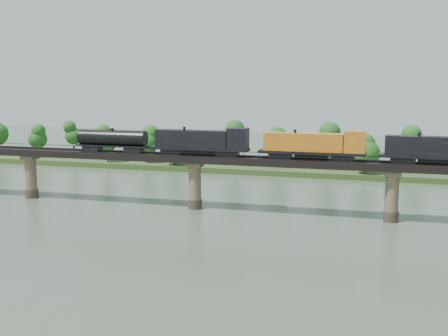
# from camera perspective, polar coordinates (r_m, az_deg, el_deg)

# --- Properties ---
(ground) EXTENTS (400.00, 400.00, 0.00)m
(ground) POSITION_cam_1_polar(r_m,az_deg,el_deg) (93.10, -8.96, -8.14)
(ground) COLOR #3A4A3A
(ground) RESTS_ON ground
(far_bank) EXTENTS (300.00, 24.00, 1.60)m
(far_bank) POSITION_cam_1_polar(r_m,az_deg,el_deg) (171.87, 2.96, 0.19)
(far_bank) COLOR #2A451B
(far_bank) RESTS_ON ground
(bridge) EXTENTS (236.00, 30.00, 11.50)m
(bridge) POSITION_cam_1_polar(r_m,az_deg,el_deg) (118.87, -2.97, -1.55)
(bridge) COLOR #473A2D
(bridge) RESTS_ON ground
(bridge_superstructure) EXTENTS (220.00, 4.90, 0.75)m
(bridge_superstructure) POSITION_cam_1_polar(r_m,az_deg,el_deg) (117.86, -3.00, 1.48)
(bridge_superstructure) COLOR black
(bridge_superstructure) RESTS_ON bridge
(far_treeline) EXTENTS (289.06, 17.54, 13.60)m
(far_treeline) POSITION_cam_1_polar(r_m,az_deg,el_deg) (168.53, -0.09, 2.78)
(far_treeline) COLOR #382619
(far_treeline) RESTS_ON far_bank
(freight_train) EXTENTS (85.54, 3.33, 5.89)m
(freight_train) POSITION_cam_1_polar(r_m,az_deg,el_deg) (113.27, 5.08, 2.43)
(freight_train) COLOR black
(freight_train) RESTS_ON bridge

